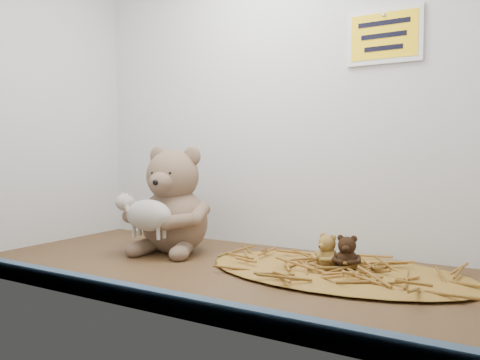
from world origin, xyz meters
The scene contains 8 objects.
alcove_shell centered at (0.00, 9.00, 45.00)cm, with size 120.40×60.20×90.40cm.
front_rail centered at (0.00, -28.80, 1.80)cm, with size 119.28×2.20×3.60cm, color #3C5474.
straw_bed centered at (25.41, 9.63, 0.58)cm, with size 59.86×34.76×1.16cm, color brown.
main_teddy centered at (-20.24, 10.51, 14.17)cm, with size 22.85×24.12×28.34cm, color #856951, non-canonical shape.
toy_lamb centered at (-20.24, 0.35, 10.90)cm, with size 17.23×10.51×11.13cm, color #B0A89E, non-canonical shape.
mini_teddy_tan centered at (23.16, 9.77, 5.06)cm, with size 6.29×6.63×7.80cm, color #9A6632, non-canonical shape.
mini_teddy_brown centered at (27.66, 9.50, 5.11)cm, with size 6.38×6.73×7.91cm, color black, non-canonical shape.
wall_sign centered at (30.00, 29.40, 55.00)cm, with size 16.00×1.20×11.00cm, color yellow.
Camera 1 is at (58.10, -88.31, 26.48)cm, focal length 35.00 mm.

